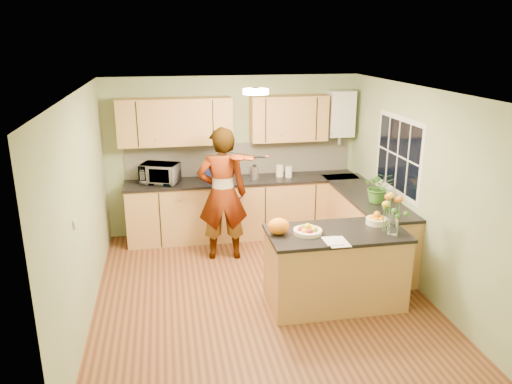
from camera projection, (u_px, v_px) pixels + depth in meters
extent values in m
plane|color=#592D19|center=(260.00, 294.00, 6.22)|extent=(4.50, 4.50, 0.00)
cube|color=silver|center=(261.00, 91.00, 5.47)|extent=(4.00, 4.50, 0.02)
cube|color=gray|center=(234.00, 156.00, 7.96)|extent=(4.00, 0.02, 2.50)
cube|color=gray|center=(317.00, 291.00, 3.74)|extent=(4.00, 0.02, 2.50)
cube|color=gray|center=(83.00, 209.00, 5.50)|extent=(0.02, 4.50, 2.50)
cube|color=gray|center=(418.00, 190.00, 6.20)|extent=(0.02, 4.50, 2.50)
cube|color=#B47E48|center=(243.00, 209.00, 7.93)|extent=(3.60, 0.60, 0.90)
cube|color=black|center=(243.00, 180.00, 7.78)|extent=(3.64, 0.62, 0.04)
cube|color=#B47E48|center=(365.00, 227.00, 7.18)|extent=(0.60, 2.20, 0.90)
cube|color=black|center=(366.00, 196.00, 7.04)|extent=(0.62, 2.24, 0.04)
cube|color=beige|center=(240.00, 159.00, 7.98)|extent=(3.60, 0.02, 0.52)
cube|color=#B47E48|center=(175.00, 122.00, 7.46)|extent=(1.70, 0.34, 0.70)
cube|color=#B47E48|center=(289.00, 118.00, 7.77)|extent=(1.20, 0.34, 0.70)
cube|color=white|center=(341.00, 113.00, 7.91)|extent=(0.40, 0.30, 0.72)
cylinder|color=silver|center=(339.00, 138.00, 8.03)|extent=(0.06, 0.06, 0.20)
cube|color=white|center=(398.00, 155.00, 6.67)|extent=(0.01, 1.30, 1.05)
cube|color=black|center=(398.00, 155.00, 6.67)|extent=(0.01, 1.18, 0.92)
cube|color=white|center=(75.00, 224.00, 4.93)|extent=(0.02, 0.09, 0.09)
cylinder|color=#FFEABF|center=(256.00, 92.00, 5.77)|extent=(0.30, 0.30, 0.06)
cylinder|color=white|center=(256.00, 89.00, 5.76)|extent=(0.10, 0.10, 0.02)
cube|color=#B47E48|center=(335.00, 269.00, 5.90)|extent=(1.56, 0.78, 0.88)
cube|color=black|center=(337.00, 233.00, 5.76)|extent=(1.60, 0.82, 0.04)
cylinder|color=#FBEFC9|center=(308.00, 232.00, 5.68)|extent=(0.33, 0.33, 0.05)
cylinder|color=#FBEFC9|center=(377.00, 221.00, 5.98)|extent=(0.25, 0.25, 0.07)
cylinder|color=silver|center=(393.00, 224.00, 5.65)|extent=(0.12, 0.12, 0.24)
ellipsoid|color=orange|center=(278.00, 226.00, 5.65)|extent=(0.28, 0.25, 0.19)
cube|color=white|center=(337.00, 242.00, 5.45)|extent=(0.22, 0.30, 0.01)
imported|color=#EBAC90|center=(222.00, 194.00, 6.99)|extent=(0.73, 0.50, 1.91)
imported|color=white|center=(160.00, 173.00, 7.54)|extent=(0.64, 0.54, 0.30)
cube|color=navy|center=(214.00, 174.00, 7.66)|extent=(0.29, 0.22, 0.23)
cylinder|color=silver|center=(254.00, 172.00, 7.78)|extent=(0.14, 0.14, 0.20)
sphere|color=black|center=(254.00, 164.00, 7.75)|extent=(0.07, 0.07, 0.07)
cylinder|color=#FBEFC9|center=(280.00, 171.00, 7.90)|extent=(0.14, 0.14, 0.18)
cylinder|color=white|center=(289.00, 172.00, 7.87)|extent=(0.13, 0.13, 0.17)
imported|color=#3E7A28|center=(379.00, 187.00, 6.63)|extent=(0.48, 0.45, 0.43)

